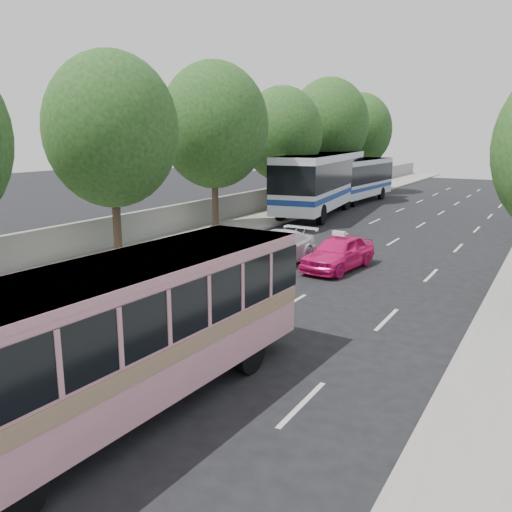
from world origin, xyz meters
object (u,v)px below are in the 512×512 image
Objects in this scene: pink_taxi at (338,253)px; tour_coach_rear at (354,177)px; tour_coach_front at (322,178)px; white_pickup at (274,249)px; pink_bus at (124,323)px.

tour_coach_rear is (-6.94, 21.04, 1.36)m from pink_taxi.
tour_coach_front is (-6.94, 14.59, 1.77)m from pink_taxi.
white_pickup is 15.97m from tour_coach_front.
tour_coach_front is at bearing 121.72° from pink_taxi.
tour_coach_rear is at bearing 106.76° from white_pickup.
pink_taxi is at bearing -72.16° from tour_coach_front.
tour_coach_front is (-7.60, 27.70, 0.59)m from pink_bus.
white_pickup is at bearing -81.89° from tour_coach_front.
pink_taxi is at bearing -69.51° from tour_coach_rear.
pink_bus is 13.18m from pink_taxi.
pink_taxi is at bearing 20.05° from white_pickup.
pink_bus is 28.73m from tour_coach_front.
pink_bus is at bearing -69.56° from white_pickup.
tour_coach_rear reaches higher than pink_taxi.
tour_coach_rear is at bearing 114.54° from pink_taxi.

